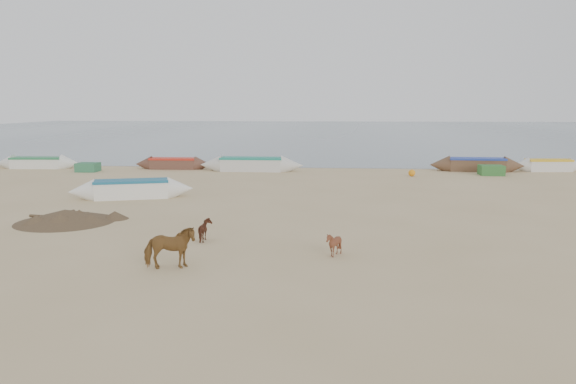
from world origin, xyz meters
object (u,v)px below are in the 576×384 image
object	(u,v)px
cow_adult	(170,248)
near_canoe	(132,189)
calf_right	(206,230)
calf_front	(334,244)

from	to	relation	value
cow_adult	near_canoe	bearing A→B (deg)	11.45
cow_adult	calf_right	world-z (taller)	cow_adult
near_canoe	cow_adult	bearing A→B (deg)	-82.74
calf_right	near_canoe	xyz separation A→B (m)	(-5.61, 8.37, 0.09)
calf_front	cow_adult	bearing A→B (deg)	-89.04
calf_right	near_canoe	world-z (taller)	near_canoe
calf_front	calf_right	distance (m)	4.55
cow_adult	calf_front	world-z (taller)	cow_adult
cow_adult	calf_right	bearing A→B (deg)	-17.86
cow_adult	calf_right	xyz separation A→B (m)	(0.26, 3.26, -0.24)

